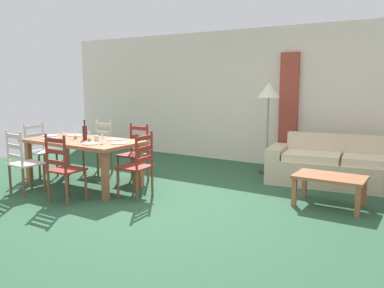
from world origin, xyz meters
name	(u,v)px	position (x,y,z in m)	size (l,w,h in m)	color
ground_plane	(151,202)	(0.00, 0.00, -0.01)	(9.60, 9.60, 0.02)	#2A5438
wall_far	(251,97)	(0.00, 3.30, 1.35)	(9.60, 0.16, 2.70)	beige
curtain_panel_left	(288,111)	(0.85, 3.16, 1.10)	(0.35, 0.08, 2.20)	#A44131
dining_table	(83,145)	(-1.43, 0.08, 0.66)	(1.90, 0.96, 0.75)	#9E5E3A
dining_chair_near_left	(23,162)	(-1.84, -0.70, 0.48)	(0.45, 0.43, 0.96)	beige
dining_chair_near_right	(63,168)	(-1.00, -0.66, 0.48)	(0.43, 0.41, 0.96)	maroon
dining_chair_far_left	(99,147)	(-1.87, 0.87, 0.48)	(0.42, 0.40, 0.96)	beige
dining_chair_far_right	(135,153)	(-0.97, 0.80, 0.48)	(0.42, 0.40, 0.96)	maroon
dining_chair_head_west	(39,150)	(-2.55, 0.11, 0.48)	(0.40, 0.42, 0.96)	silver
dining_chair_head_east	(138,165)	(-0.27, 0.04, 0.48)	(0.42, 0.44, 0.96)	maroon
dinner_plate_near_left	(50,139)	(-1.88, -0.17, 0.76)	(0.24, 0.24, 0.02)	white
fork_near_left	(44,139)	(-2.03, -0.17, 0.75)	(0.02, 0.17, 0.01)	silver
dinner_plate_near_right	(91,144)	(-0.98, -0.17, 0.76)	(0.24, 0.24, 0.02)	white
fork_near_right	(84,143)	(-1.13, -0.17, 0.75)	(0.02, 0.17, 0.01)	silver
dinner_plate_far_left	(75,135)	(-1.88, 0.33, 0.76)	(0.24, 0.24, 0.02)	white
fork_far_left	(69,135)	(-2.03, 0.33, 0.75)	(0.02, 0.17, 0.01)	silver
dinner_plate_far_right	(115,139)	(-0.98, 0.33, 0.76)	(0.24, 0.24, 0.02)	white
fork_far_right	(108,139)	(-1.13, 0.33, 0.75)	(0.02, 0.17, 0.01)	silver
dinner_plate_head_west	(50,136)	(-2.21, 0.08, 0.76)	(0.24, 0.24, 0.02)	white
fork_head_west	(44,135)	(-2.36, 0.08, 0.75)	(0.02, 0.17, 0.01)	silver
dinner_plate_head_east	(119,143)	(-0.65, 0.08, 0.76)	(0.24, 0.24, 0.02)	white
fork_head_east	(112,143)	(-0.80, 0.08, 0.75)	(0.02, 0.17, 0.01)	silver
wine_bottle	(85,132)	(-1.38, 0.09, 0.87)	(0.07, 0.07, 0.32)	#471919
wine_glass_near_left	(62,132)	(-1.73, -0.05, 0.86)	(0.06, 0.06, 0.16)	white
wine_glass_near_right	(102,136)	(-0.85, -0.05, 0.86)	(0.06, 0.06, 0.16)	white
coffee_cup_primary	(97,139)	(-1.10, 0.08, 0.80)	(0.07, 0.07, 0.09)	beige
candle_tall	(75,135)	(-1.61, 0.10, 0.81)	(0.05, 0.05, 0.22)	#998C66
candle_short	(89,138)	(-1.23, 0.04, 0.79)	(0.05, 0.05, 0.15)	#998C66
couch	(341,168)	(2.04, 2.33, 0.29)	(2.37, 1.11, 0.80)	beige
coffee_table	(330,180)	(2.14, 1.11, 0.36)	(0.90, 0.56, 0.42)	#9E5E3A
standing_lamp	(269,96)	(0.70, 2.51, 1.41)	(0.40, 0.40, 1.64)	#332D28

